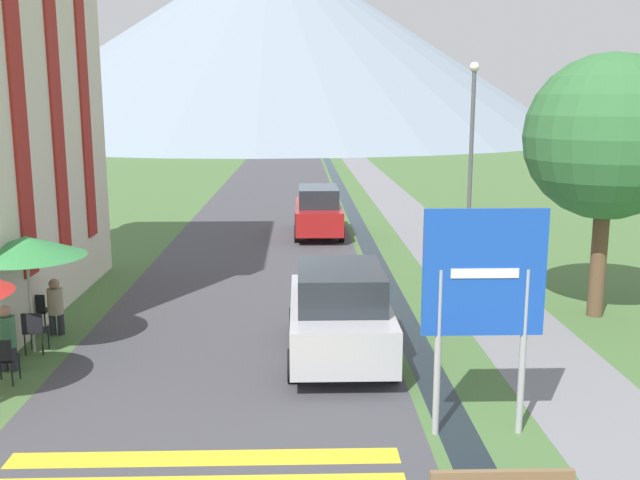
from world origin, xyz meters
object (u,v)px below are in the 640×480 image
object	(u,v)px
parked_car_near	(339,312)
cafe_umbrella_middle_green	(26,247)
cafe_chair_middle	(34,329)
road_sign	(483,292)
person_seated_near	(55,304)
tree_by_path	(608,138)
streetlamp	(471,151)
cafe_chair_near_right	(3,357)
parked_car_far	(318,211)
person_seated_far	(7,335)
cafe_chair_far_right	(38,309)

from	to	relation	value
parked_car_near	cafe_umbrella_middle_green	distance (m)	6.19
cafe_chair_middle	road_sign	bearing A→B (deg)	-6.33
person_seated_near	tree_by_path	world-z (taller)	tree_by_path
streetlamp	tree_by_path	size ratio (longest dim) A/B	1.00
cafe_chair_near_right	person_seated_near	world-z (taller)	person_seated_near
cafe_chair_middle	tree_by_path	xyz separation A→B (m)	(12.05, 2.20, 3.58)
streetlamp	cafe_chair_near_right	bearing A→B (deg)	-140.35
streetlamp	tree_by_path	bearing A→B (deg)	-67.35
person_seated_near	parked_car_far	bearing A→B (deg)	62.55
cafe_chair_near_right	person_seated_far	world-z (taller)	person_seated_far
parked_car_near	cafe_chair_far_right	xyz separation A→B (m)	(-6.39, 1.73, -0.40)
cafe_chair_near_right	cafe_chair_middle	distance (m)	1.57
road_sign	streetlamp	distance (m)	10.79
person_seated_far	person_seated_near	distance (m)	2.08
person_seated_far	cafe_chair_near_right	bearing A→B (deg)	-74.49
person_seated_near	tree_by_path	distance (m)	12.54
person_seated_far	cafe_umbrella_middle_green	bearing A→B (deg)	85.32
person_seated_far	streetlamp	bearing A→B (deg)	36.83
cafe_chair_far_right	person_seated_far	bearing A→B (deg)	-61.04
cafe_chair_far_right	cafe_umbrella_middle_green	size ratio (longest dim) A/B	0.36
cafe_chair_far_right	tree_by_path	xyz separation A→B (m)	(12.47, 0.83, 3.58)
cafe_chair_middle	cafe_umbrella_middle_green	size ratio (longest dim) A/B	0.36
streetlamp	cafe_chair_middle	bearing A→B (deg)	-146.11
cafe_umbrella_middle_green	streetlamp	size ratio (longest dim) A/B	0.39
parked_car_far	tree_by_path	distance (m)	12.38
road_sign	streetlamp	xyz separation A→B (m)	(2.27, 10.47, 1.29)
tree_by_path	cafe_chair_middle	bearing A→B (deg)	-169.67
cafe_chair_near_right	parked_car_near	bearing A→B (deg)	-10.72
cafe_chair_far_right	person_seated_near	xyz separation A→B (m)	(0.46, -0.20, 0.16)
cafe_chair_near_right	streetlamp	xyz separation A→B (m)	(10.10, 8.37, 2.97)
parked_car_near	streetlamp	xyz separation A→B (m)	(4.16, 7.16, 2.57)
road_sign	cafe_chair_far_right	world-z (taller)	road_sign
cafe_chair_far_right	person_seated_far	distance (m)	2.29
parked_car_near	tree_by_path	size ratio (longest dim) A/B	0.69
road_sign	streetlamp	bearing A→B (deg)	77.75
person_seated_near	streetlamp	bearing A→B (deg)	29.18
cafe_chair_near_right	cafe_chair_middle	bearing A→B (deg)	68.67
cafe_chair_far_right	cafe_chair_near_right	world-z (taller)	same
parked_car_near	cafe_chair_near_right	bearing A→B (deg)	-168.51
parked_car_far	streetlamp	world-z (taller)	streetlamp
cafe_umbrella_middle_green	person_seated_far	distance (m)	1.77
parked_car_far	cafe_chair_middle	xyz separation A→B (m)	(-5.90, -12.46, -0.40)
parked_car_far	tree_by_path	xyz separation A→B (m)	(6.15, -10.27, 3.19)
cafe_chair_far_right	streetlamp	distance (m)	12.23
tree_by_path	road_sign	bearing A→B (deg)	-125.58
parked_car_near	cafe_chair_near_right	distance (m)	6.08
parked_car_near	parked_car_far	bearing A→B (deg)	90.30
cafe_chair_near_right	person_seated_near	size ratio (longest dim) A/B	0.69
parked_car_near	parked_car_far	xyz separation A→B (m)	(-0.07, 12.83, -0.00)
road_sign	cafe_chair_middle	xyz separation A→B (m)	(-7.85, 3.67, -1.68)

